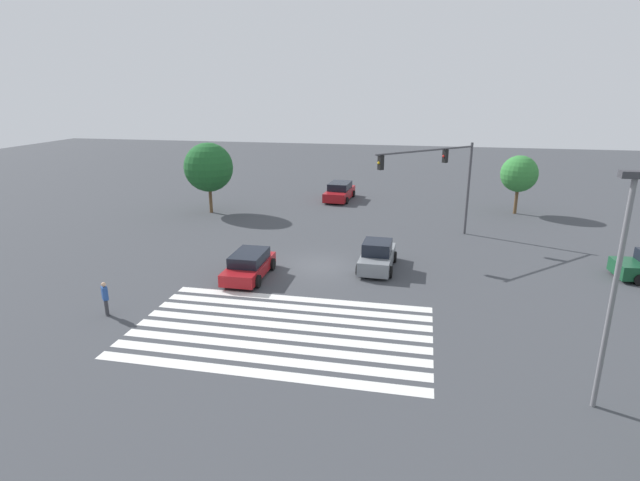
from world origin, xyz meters
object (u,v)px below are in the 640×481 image
Objects in this scene: car_0 at (340,192)px; tree_corner_a at (519,174)px; car_2 at (249,265)px; pedestrian at (105,297)px; traffic_signal_mast at (443,171)px; car_1 at (377,256)px; street_light_pole_a at (617,273)px; tree_corner_c at (209,167)px.

car_0 is 1.06× the size of tree_corner_a.
car_0 reaches higher than car_2.
car_0 is 26.75m from pedestrian.
traffic_signal_mast is 14.54m from car_0.
car_0 is 1.20× the size of car_1.
traffic_signal_mast is 0.83× the size of street_light_pole_a.
pedestrian is (-11.27, -8.50, 0.14)m from car_1.
car_2 is at bearing 113.78° from car_1.
traffic_signal_mast is at bearing 40.99° from car_0.
pedestrian is at bearing -131.55° from tree_corner_a.
street_light_pole_a is (19.26, -2.85, 3.69)m from pedestrian.
car_0 is at bearing 36.30° from tree_corner_c.
traffic_signal_mast reaches higher than tree_corner_a.
street_light_pole_a is 26.64m from tree_corner_a.
tree_corner_c reaches higher than pedestrian.
tree_corner_c is at bearing 54.14° from pedestrian.
tree_corner_c is (-24.29, -4.64, 0.47)m from tree_corner_a.
tree_corner_c is (-7.94, 13.25, 3.04)m from car_2.
tree_corner_a reaches higher than car_0.
pedestrian is (-6.19, -26.02, 0.13)m from car_0.
traffic_signal_mast reaches higher than car_1.
car_1 is 0.74× the size of tree_corner_c.
car_1 is 2.63× the size of pedestrian.
tree_corner_c is at bearing -50.33° from car_0.
traffic_signal_mast is 21.31m from pedestrian.
tree_corner_c reaches higher than car_0.
pedestrian is 31.76m from tree_corner_a.
car_2 is 2.71× the size of pedestrian.
tree_corner_a reaches higher than pedestrian.
car_1 is 14.12m from pedestrian.
street_light_pole_a reaches higher than pedestrian.
traffic_signal_mast is 1.26× the size of car_0.
traffic_signal_mast reaches higher than pedestrian.
car_1 is 0.55× the size of street_light_pole_a.
tree_corner_a is at bearing -30.96° from car_1.
pedestrian is at bearing -39.14° from car_2.
car_0 is 31.92m from street_light_pole_a.
car_2 is 7.45m from pedestrian.
tree_corner_a is (14.82, -2.31, 2.50)m from car_0.
traffic_signal_mast is 10.88m from tree_corner_a.
street_light_pole_a reaches higher than tree_corner_a.
pedestrian reaches higher than car_2.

